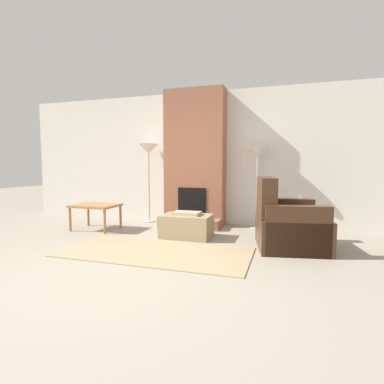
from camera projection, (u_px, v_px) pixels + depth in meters
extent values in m
plane|color=gray|center=(113.00, 276.00, 3.12)|extent=(24.00, 24.00, 0.00)
cube|color=silver|center=(199.00, 158.00, 6.02)|extent=(7.82, 0.06, 2.60)
cube|color=#935B42|center=(195.00, 158.00, 5.80)|extent=(1.16, 0.41, 2.60)
cube|color=#935B42|center=(189.00, 223.00, 5.56)|extent=(1.16, 0.33, 0.17)
cube|color=black|center=(192.00, 202.00, 5.68)|extent=(0.55, 0.02, 0.56)
cube|color=#998460|center=(187.00, 226.00, 4.81)|extent=(0.79, 0.52, 0.37)
cube|color=tan|center=(187.00, 213.00, 4.79)|extent=(0.43, 0.29, 0.05)
cube|color=#422819|center=(291.00, 232.00, 4.19)|extent=(1.06, 1.11, 0.44)
cube|color=#422819|center=(266.00, 212.00, 4.21)|extent=(0.34, 0.83, 0.99)
cube|color=#422819|center=(297.00, 231.00, 3.78)|extent=(0.82, 0.30, 0.65)
cube|color=#422819|center=(286.00, 220.00, 4.58)|extent=(0.82, 0.30, 0.65)
cube|color=#9E7042|center=(96.00, 206.00, 5.37)|extent=(0.78, 0.59, 0.04)
cylinder|color=#9E7042|center=(70.00, 219.00, 5.26)|extent=(0.04, 0.04, 0.42)
cylinder|color=#9E7042|center=(105.00, 222.00, 5.05)|extent=(0.04, 0.04, 0.42)
cylinder|color=#9E7042|center=(88.00, 215.00, 5.74)|extent=(0.04, 0.04, 0.42)
cylinder|color=#9E7042|center=(121.00, 217.00, 5.53)|extent=(0.04, 0.04, 0.42)
cylinder|color=#ADADB2|center=(149.00, 221.00, 6.17)|extent=(0.22, 0.22, 0.02)
cylinder|color=#ADADB2|center=(149.00, 188.00, 6.11)|extent=(0.03, 0.03, 1.37)
cone|color=silver|center=(148.00, 149.00, 6.04)|extent=(0.39, 0.39, 0.20)
cylinder|color=#ADADB2|center=(256.00, 228.00, 5.52)|extent=(0.22, 0.22, 0.02)
cylinder|color=#ADADB2|center=(257.00, 192.00, 5.46)|extent=(0.03, 0.03, 1.29)
cone|color=silver|center=(258.00, 151.00, 5.40)|extent=(0.39, 0.39, 0.20)
cube|color=#9E8966|center=(155.00, 252.00, 3.99)|extent=(2.52, 1.19, 0.01)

